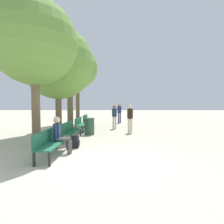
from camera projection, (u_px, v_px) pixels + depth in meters
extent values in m
plane|color=beige|center=(99.00, 160.00, 5.21)|extent=(80.00, 80.00, 0.00)
cube|color=#1E6042|center=(53.00, 144.00, 5.51)|extent=(0.50, 1.85, 0.04)
cube|color=#1E6042|center=(46.00, 137.00, 5.50)|extent=(0.04, 1.85, 0.41)
cube|color=black|center=(49.00, 159.00, 4.64)|extent=(0.06, 0.06, 0.39)
cube|color=black|center=(67.00, 144.00, 6.39)|extent=(0.06, 0.06, 0.39)
cube|color=black|center=(34.00, 159.00, 4.65)|extent=(0.06, 0.06, 0.39)
cube|color=black|center=(56.00, 144.00, 6.40)|extent=(0.06, 0.06, 0.39)
cube|color=#1E6042|center=(72.00, 131.00, 8.03)|extent=(0.50, 1.85, 0.04)
cube|color=#1E6042|center=(67.00, 126.00, 8.02)|extent=(0.04, 1.85, 0.41)
cube|color=black|center=(72.00, 140.00, 7.16)|extent=(0.06, 0.06, 0.39)
cube|color=black|center=(80.00, 133.00, 8.91)|extent=(0.06, 0.06, 0.39)
cube|color=black|center=(62.00, 140.00, 7.16)|extent=(0.06, 0.06, 0.39)
cube|color=black|center=(72.00, 133.00, 8.92)|extent=(0.06, 0.06, 0.39)
cube|color=#1E6042|center=(82.00, 125.00, 10.55)|extent=(0.50, 1.85, 0.04)
cube|color=#1E6042|center=(78.00, 121.00, 10.54)|extent=(0.04, 1.85, 0.41)
cube|color=black|center=(83.00, 130.00, 9.68)|extent=(0.06, 0.06, 0.39)
cube|color=black|center=(88.00, 126.00, 11.43)|extent=(0.06, 0.06, 0.39)
cube|color=black|center=(76.00, 130.00, 9.68)|extent=(0.06, 0.06, 0.39)
cube|color=black|center=(82.00, 126.00, 11.44)|extent=(0.06, 0.06, 0.39)
cube|color=#1E6042|center=(88.00, 121.00, 13.07)|extent=(0.50, 1.85, 0.04)
cube|color=#1E6042|center=(85.00, 118.00, 13.06)|extent=(0.04, 1.85, 0.41)
cube|color=black|center=(89.00, 125.00, 12.20)|extent=(0.06, 0.06, 0.39)
cube|color=black|center=(93.00, 122.00, 13.95)|extent=(0.06, 0.06, 0.39)
cube|color=black|center=(84.00, 125.00, 12.20)|extent=(0.06, 0.06, 0.39)
cube|color=black|center=(87.00, 122.00, 13.95)|extent=(0.06, 0.06, 0.39)
cylinder|color=brown|center=(36.00, 107.00, 6.55)|extent=(0.31, 0.31, 3.07)
sphere|color=olive|center=(34.00, 42.00, 6.44)|extent=(3.15, 3.15, 3.15)
cylinder|color=brown|center=(59.00, 109.00, 9.23)|extent=(0.32, 0.32, 2.75)
sphere|color=olive|center=(58.00, 63.00, 9.12)|extent=(3.74, 3.74, 3.74)
cylinder|color=brown|center=(70.00, 99.00, 11.66)|extent=(0.39, 0.39, 3.98)
sphere|color=olive|center=(70.00, 59.00, 11.53)|extent=(2.35, 2.35, 2.35)
cylinder|color=brown|center=(78.00, 102.00, 14.08)|extent=(0.31, 0.31, 3.64)
sphere|color=olive|center=(77.00, 68.00, 13.95)|extent=(3.23, 3.23, 3.23)
cylinder|color=#4C4C4C|center=(63.00, 140.00, 5.75)|extent=(0.42, 0.12, 0.12)
cylinder|color=#4C4C4C|center=(69.00, 148.00, 5.76)|extent=(0.12, 0.12, 0.43)
cylinder|color=#4C4C4C|center=(64.00, 139.00, 5.90)|extent=(0.42, 0.12, 0.12)
cylinder|color=#4C4C4C|center=(70.00, 147.00, 5.91)|extent=(0.12, 0.12, 0.43)
cube|color=navy|center=(57.00, 132.00, 5.82)|extent=(0.19, 0.23, 0.59)
cylinder|color=navy|center=(56.00, 132.00, 5.69)|extent=(0.09, 0.09, 0.53)
cylinder|color=navy|center=(58.00, 131.00, 5.94)|extent=(0.09, 0.09, 0.53)
sphere|color=tan|center=(57.00, 120.00, 5.80)|extent=(0.23, 0.23, 0.23)
cube|color=black|center=(75.00, 141.00, 6.64)|extent=(0.20, 0.34, 0.49)
cube|color=black|center=(79.00, 143.00, 6.64)|extent=(0.04, 0.24, 0.22)
cylinder|color=beige|center=(113.00, 123.00, 11.61)|extent=(0.12, 0.12, 0.79)
cylinder|color=beige|center=(115.00, 123.00, 11.61)|extent=(0.12, 0.12, 0.79)
cube|color=navy|center=(114.00, 113.00, 11.57)|extent=(0.21, 0.24, 0.56)
cylinder|color=navy|center=(113.00, 112.00, 11.57)|extent=(0.08, 0.08, 0.53)
cylinder|color=navy|center=(116.00, 112.00, 11.57)|extent=(0.08, 0.08, 0.53)
sphere|color=brown|center=(114.00, 107.00, 11.56)|extent=(0.22, 0.22, 0.22)
cylinder|color=beige|center=(129.00, 126.00, 10.00)|extent=(0.12, 0.12, 0.82)
cylinder|color=beige|center=(131.00, 126.00, 10.00)|extent=(0.12, 0.12, 0.82)
cube|color=black|center=(130.00, 114.00, 9.97)|extent=(0.29, 0.27, 0.58)
cylinder|color=black|center=(128.00, 113.00, 9.97)|extent=(0.09, 0.09, 0.55)
cylinder|color=black|center=(132.00, 113.00, 9.97)|extent=(0.09, 0.09, 0.55)
sphere|color=beige|center=(130.00, 107.00, 9.95)|extent=(0.22, 0.22, 0.22)
cylinder|color=#384260|center=(119.00, 118.00, 15.16)|extent=(0.13, 0.13, 0.86)
cylinder|color=#384260|center=(120.00, 118.00, 15.16)|extent=(0.13, 0.13, 0.86)
cube|color=navy|center=(119.00, 110.00, 15.13)|extent=(0.30, 0.28, 0.61)
cylinder|color=navy|center=(118.00, 109.00, 15.13)|extent=(0.09, 0.09, 0.58)
cylinder|color=navy|center=(121.00, 109.00, 15.12)|extent=(0.09, 0.09, 0.58)
sphere|color=#A37A5B|center=(119.00, 105.00, 15.11)|extent=(0.23, 0.23, 0.23)
cylinder|color=#2D5138|center=(89.00, 126.00, 9.44)|extent=(0.54, 0.54, 0.90)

